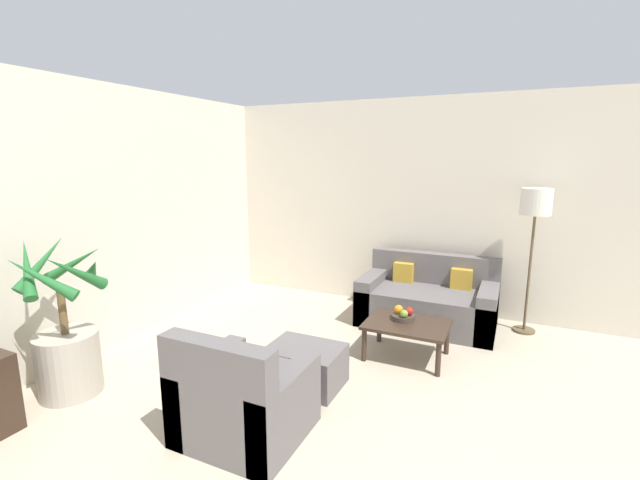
% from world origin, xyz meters
% --- Properties ---
extents(wall_back, '(8.34, 0.06, 2.70)m').
position_xyz_m(wall_back, '(0.00, 6.71, 1.35)').
color(wall_back, beige).
rests_on(wall_back, ground_plane).
extents(wall_left, '(0.06, 8.28, 2.70)m').
position_xyz_m(wall_left, '(-3.40, 3.34, 1.35)').
color(wall_left, beige).
rests_on(wall_left, ground_plane).
extents(potted_palm, '(0.76, 0.77, 1.35)m').
position_xyz_m(potted_palm, '(-2.90, 3.33, 0.43)').
color(potted_palm, '#ADA393').
rests_on(potted_palm, ground_plane).
extents(sofa_loveseat, '(1.55, 0.86, 0.80)m').
position_xyz_m(sofa_loveseat, '(-0.47, 6.16, 0.28)').
color(sofa_loveseat, '#605B5B').
rests_on(sofa_loveseat, ground_plane).
extents(floor_lamp, '(0.32, 0.32, 1.64)m').
position_xyz_m(floor_lamp, '(0.59, 6.39, 1.40)').
color(floor_lamp, brown).
rests_on(floor_lamp, ground_plane).
extents(coffee_table, '(0.80, 0.59, 0.36)m').
position_xyz_m(coffee_table, '(-0.48, 5.18, 0.31)').
color(coffee_table, '#38281E').
rests_on(coffee_table, ground_plane).
extents(fruit_bowl, '(0.23, 0.23, 0.05)m').
position_xyz_m(fruit_bowl, '(-0.54, 5.25, 0.39)').
color(fruit_bowl, '#42382D').
rests_on(fruit_bowl, coffee_table).
extents(apple_red, '(0.08, 0.08, 0.08)m').
position_xyz_m(apple_red, '(-0.49, 5.27, 0.45)').
color(apple_red, red).
rests_on(apple_red, fruit_bowl).
extents(apple_green, '(0.08, 0.08, 0.08)m').
position_xyz_m(apple_green, '(-0.52, 5.19, 0.45)').
color(apple_green, olive).
rests_on(apple_green, fruit_bowl).
extents(orange_fruit, '(0.09, 0.09, 0.09)m').
position_xyz_m(orange_fruit, '(-0.59, 5.27, 0.46)').
color(orange_fruit, orange).
rests_on(orange_fruit, fruit_bowl).
extents(armchair, '(0.83, 0.76, 0.83)m').
position_xyz_m(armchair, '(-1.24, 3.48, 0.28)').
color(armchair, '#605B5B').
rests_on(armchair, ground_plane).
extents(ottoman, '(0.64, 0.48, 0.35)m').
position_xyz_m(ottoman, '(-1.16, 4.29, 0.18)').
color(ottoman, '#605B5B').
rests_on(ottoman, ground_plane).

